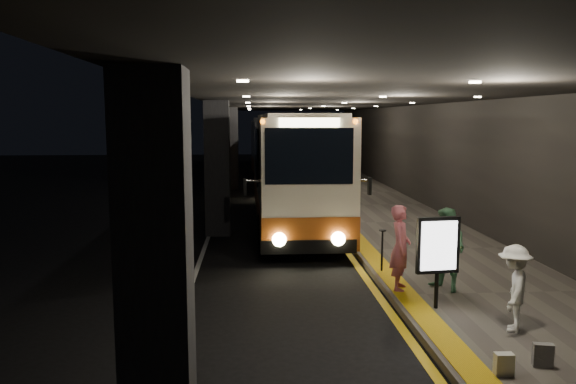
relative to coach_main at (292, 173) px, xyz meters
name	(u,v)px	position (x,y,z in m)	size (l,w,h in m)	color
ground	(267,265)	(-1.07, -5.69, -1.85)	(90.00, 90.00, 0.00)	black
lane_line_white	(212,228)	(-2.87, -0.69, -1.84)	(0.12, 50.00, 0.01)	silver
kerb_stripe_yellow	(329,227)	(1.28, -0.69, -1.84)	(0.18, 50.00, 0.01)	gold
sidewalk	(396,224)	(3.68, -0.69, -1.77)	(4.50, 50.00, 0.15)	#514C44
tactile_strip	(343,222)	(1.78, -0.69, -1.69)	(0.50, 50.00, 0.01)	gold
terminal_wall	(461,142)	(5.93, -0.69, 1.15)	(0.10, 50.00, 6.00)	black
support_columns	(217,168)	(-2.57, -1.69, 0.35)	(0.80, 24.80, 4.40)	black
canopy	(335,96)	(1.43, -0.69, 2.75)	(9.00, 50.00, 0.40)	black
coach_main	(292,173)	(0.00, 0.00, 0.00)	(2.68, 12.40, 3.85)	beige
coach_second	(277,154)	(0.01, 12.70, -0.10)	(2.97, 11.69, 3.64)	beige
passenger_boarding	(400,248)	(1.73, -8.49, -0.77)	(0.67, 0.44, 1.85)	#C45B67
passenger_waiting_green	(447,250)	(2.71, -8.64, -0.80)	(0.87, 0.54, 1.79)	#457C53
passenger_waiting_white	(514,288)	(3.09, -10.94, -0.94)	(0.98, 0.46, 1.52)	silver
bag_polka	(543,355)	(2.88, -12.38, -1.52)	(0.29, 0.12, 0.35)	black
bag_plain	(504,364)	(2.17, -12.62, -1.53)	(0.26, 0.15, 0.33)	silver
info_sign	(438,247)	(2.13, -9.74, -0.48)	(0.86, 0.21, 1.81)	black
stanchion_post	(382,251)	(1.68, -7.03, -1.19)	(0.05, 0.05, 1.01)	black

